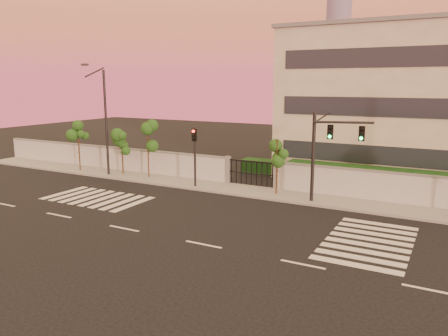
% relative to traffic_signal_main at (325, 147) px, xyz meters
% --- Properties ---
extents(ground, '(120.00, 120.00, 0.00)m').
position_rel_traffic_signal_main_xyz_m(ground, '(-3.08, -9.80, -3.74)').
color(ground, black).
rests_on(ground, ground).
extents(sidewalk, '(60.00, 3.00, 0.15)m').
position_rel_traffic_signal_main_xyz_m(sidewalk, '(-3.08, 0.70, -3.67)').
color(sidewalk, gray).
rests_on(sidewalk, ground).
extents(perimeter_wall, '(60.00, 0.36, 2.20)m').
position_rel_traffic_signal_main_xyz_m(perimeter_wall, '(-2.98, 2.20, -2.67)').
color(perimeter_wall, '#ACAFB3').
rests_on(perimeter_wall, ground).
extents(hedge_row, '(41.00, 4.25, 1.80)m').
position_rel_traffic_signal_main_xyz_m(hedge_row, '(-1.92, 4.94, -2.92)').
color(hedge_row, '#113817').
rests_on(hedge_row, ground).
extents(institutional_building, '(24.40, 12.40, 12.25)m').
position_rel_traffic_signal_main_xyz_m(institutional_building, '(5.92, 12.19, 2.42)').
color(institutional_building, '#BBB59E').
rests_on(institutional_building, ground).
extents(road_markings, '(57.00, 7.62, 0.02)m').
position_rel_traffic_signal_main_xyz_m(road_markings, '(-4.66, -6.04, -3.73)').
color(road_markings, silver).
rests_on(road_markings, ground).
extents(street_tree_a, '(1.36, 1.09, 4.33)m').
position_rel_traffic_signal_main_xyz_m(street_tree_a, '(-21.78, 0.24, -0.55)').
color(street_tree_a, '#382314').
rests_on(street_tree_a, ground).
extents(street_tree_b, '(1.52, 1.21, 3.82)m').
position_rel_traffic_signal_main_xyz_m(street_tree_b, '(-17.43, 0.89, -0.93)').
color(street_tree_b, '#382314').
rests_on(street_tree_b, ground).
extents(street_tree_c, '(1.42, 1.13, 4.77)m').
position_rel_traffic_signal_main_xyz_m(street_tree_c, '(-14.69, 0.88, -0.23)').
color(street_tree_c, '#382314').
rests_on(street_tree_c, ground).
extents(street_tree_d, '(1.35, 1.08, 3.95)m').
position_rel_traffic_signal_main_xyz_m(street_tree_d, '(-3.42, 0.62, -0.83)').
color(street_tree_d, '#382314').
rests_on(street_tree_d, ground).
extents(traffic_signal_main, '(3.67, 1.29, 5.92)m').
position_rel_traffic_signal_main_xyz_m(traffic_signal_main, '(0.00, 0.00, 0.00)').
color(traffic_signal_main, black).
rests_on(traffic_signal_main, ground).
extents(traffic_signal_secondary, '(0.36, 0.34, 4.60)m').
position_rel_traffic_signal_main_xyz_m(traffic_signal_secondary, '(-9.64, -0.10, -0.82)').
color(traffic_signal_secondary, black).
rests_on(traffic_signal_secondary, ground).
extents(streetlight_west, '(0.55, 2.21, 9.18)m').
position_rel_traffic_signal_main_xyz_m(streetlight_west, '(-18.37, -0.07, 1.22)').
color(streetlight_west, black).
rests_on(streetlight_west, ground).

